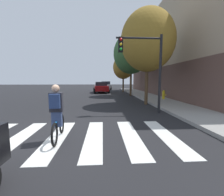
# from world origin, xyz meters

# --- Properties ---
(ground_plane) EXTENTS (120.00, 120.00, 0.00)m
(ground_plane) POSITION_xyz_m (0.00, 0.00, 0.00)
(ground_plane) COLOR black
(crosswalk_stripes) EXTENTS (8.78, 3.26, 0.01)m
(crosswalk_stripes) POSITION_xyz_m (-0.12, 0.00, 0.01)
(crosswalk_stripes) COLOR silver
(crosswalk_stripes) RESTS_ON ground
(sedan_mid) EXTENTS (2.44, 4.70, 1.58)m
(sedan_mid) POSITION_xyz_m (1.68, 17.19, 0.81)
(sedan_mid) COLOR maroon
(sedan_mid) RESTS_ON ground
(sedan_far) EXTENTS (2.31, 4.68, 1.59)m
(sedan_far) POSITION_xyz_m (2.58, 24.87, 0.82)
(sedan_far) COLOR #B7B7BC
(sedan_far) RESTS_ON ground
(cyclist) EXTENTS (0.38, 1.71, 1.69)m
(cyclist) POSITION_xyz_m (0.57, -0.21, 0.84)
(cyclist) COLOR black
(cyclist) RESTS_ON ground
(traffic_light_near) EXTENTS (2.47, 0.28, 4.20)m
(traffic_light_near) POSITION_xyz_m (4.21, 3.31, 2.86)
(traffic_light_near) COLOR black
(traffic_light_near) RESTS_ON ground
(fire_hydrant) EXTENTS (0.33, 0.22, 0.78)m
(fire_hydrant) POSITION_xyz_m (7.35, 8.21, 0.53)
(fire_hydrant) COLOR gold
(fire_hydrant) RESTS_ON sidewalk
(street_tree_near) EXTENTS (3.86, 3.86, 6.86)m
(street_tree_near) POSITION_xyz_m (5.18, 6.26, 4.64)
(street_tree_near) COLOR #4C3823
(street_tree_near) RESTS_ON ground
(street_tree_mid) EXTENTS (4.00, 4.00, 7.11)m
(street_tree_mid) POSITION_xyz_m (5.18, 12.46, 4.80)
(street_tree_mid) COLOR #4C3823
(street_tree_mid) RESTS_ON ground
(street_tree_far) EXTENTS (3.16, 3.16, 5.63)m
(street_tree_far) POSITION_xyz_m (5.14, 18.52, 3.80)
(street_tree_far) COLOR #4C3823
(street_tree_far) RESTS_ON ground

